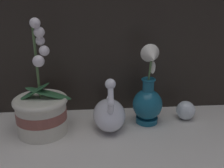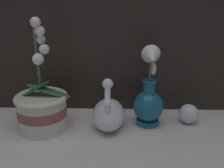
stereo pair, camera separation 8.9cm
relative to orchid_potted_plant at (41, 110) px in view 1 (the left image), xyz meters
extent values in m
plane|color=beige|center=(0.24, -0.10, -0.08)|extent=(2.80, 2.80, 0.00)
cylinder|color=beige|center=(0.00, 0.00, -0.02)|extent=(0.16, 0.16, 0.12)
cylinder|color=brown|center=(0.00, 0.00, -0.01)|extent=(0.17, 0.17, 0.03)
torus|color=beige|center=(0.00, 0.00, 0.04)|extent=(0.18, 0.18, 0.02)
cylinder|color=#4C6B3D|center=(0.00, 0.00, 0.16)|extent=(0.01, 0.02, 0.24)
ellipsoid|color=#2D6038|center=(0.03, 0.00, 0.06)|extent=(0.15, 0.05, 0.06)
ellipsoid|color=#2D6038|center=(-0.03, 0.01, 0.06)|extent=(0.14, 0.07, 0.09)
sphere|color=white|center=(0.01, -0.01, 0.28)|extent=(0.03, 0.03, 0.03)
sphere|color=white|center=(0.02, -0.01, 0.26)|extent=(0.03, 0.03, 0.03)
sphere|color=white|center=(0.02, 0.00, 0.23)|extent=(0.03, 0.03, 0.03)
sphere|color=white|center=(0.03, -0.01, 0.20)|extent=(0.03, 0.03, 0.03)
sphere|color=white|center=(0.01, -0.03, 0.18)|extent=(0.04, 0.04, 0.04)
ellipsoid|color=white|center=(0.23, 0.01, -0.03)|extent=(0.11, 0.17, 0.10)
cone|color=white|center=(0.23, 0.07, -0.02)|extent=(0.06, 0.08, 0.08)
cylinder|color=white|center=(0.23, -0.05, 0.02)|extent=(0.02, 0.05, 0.06)
sphere|color=white|center=(0.23, -0.07, 0.05)|extent=(0.02, 0.02, 0.02)
cylinder|color=white|center=(0.23, -0.06, 0.08)|extent=(0.02, 0.04, 0.06)
sphere|color=white|center=(0.23, -0.04, 0.10)|extent=(0.03, 0.03, 0.03)
cylinder|color=#195B75|center=(0.36, 0.04, -0.07)|extent=(0.08, 0.08, 0.02)
ellipsoid|color=#195B75|center=(0.36, 0.04, -0.01)|extent=(0.11, 0.11, 0.11)
cylinder|color=#195B75|center=(0.36, 0.04, 0.06)|extent=(0.04, 0.04, 0.04)
torus|color=#195B75|center=(0.36, 0.04, 0.08)|extent=(0.05, 0.05, 0.01)
cylinder|color=#567A47|center=(0.36, 0.03, 0.12)|extent=(0.01, 0.03, 0.07)
cone|color=white|center=(0.36, 0.01, 0.17)|extent=(0.06, 0.07, 0.07)
ellipsoid|color=white|center=(0.37, 0.03, 0.13)|extent=(0.02, 0.02, 0.04)
sphere|color=silver|center=(0.51, 0.05, -0.04)|extent=(0.07, 0.07, 0.07)
camera|label=1|loc=(0.17, -0.80, 0.37)|focal=42.00mm
camera|label=2|loc=(0.26, -0.80, 0.37)|focal=42.00mm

